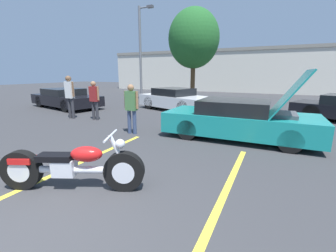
{
  "coord_description": "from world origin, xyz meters",
  "views": [
    {
      "loc": [
        2.6,
        -1.21,
        1.93
      ],
      "look_at": [
        0.52,
        3.1,
        0.8
      ],
      "focal_mm": 24.0,
      "sensor_mm": 36.0,
      "label": 1
    }
  ],
  "objects_px": {
    "show_car_hood_open": "(240,120)",
    "parked_car_left_row": "(66,98)",
    "motorcycle": "(72,167)",
    "spectator_by_show_car": "(131,105)",
    "spectator_midground": "(70,93)",
    "light_pole": "(141,49)",
    "tree_background": "(194,39)",
    "parked_car_mid_row": "(175,99)",
    "spectator_near_motorcycle": "(94,97)"
  },
  "relations": [
    {
      "from": "light_pole",
      "to": "spectator_by_show_car",
      "type": "height_order",
      "value": "light_pole"
    },
    {
      "from": "show_car_hood_open",
      "to": "parked_car_left_row",
      "type": "distance_m",
      "value": 10.16
    },
    {
      "from": "parked_car_left_row",
      "to": "spectator_near_motorcycle",
      "type": "distance_m",
      "value": 4.48
    },
    {
      "from": "spectator_near_motorcycle",
      "to": "spectator_by_show_car",
      "type": "height_order",
      "value": "spectator_near_motorcycle"
    },
    {
      "from": "motorcycle",
      "to": "show_car_hood_open",
      "type": "xyz_separation_m",
      "value": [
        2.04,
        4.42,
        0.17
      ]
    },
    {
      "from": "tree_background",
      "to": "spectator_by_show_car",
      "type": "height_order",
      "value": "tree_background"
    },
    {
      "from": "tree_background",
      "to": "spectator_by_show_car",
      "type": "bearing_deg",
      "value": -81.7
    },
    {
      "from": "parked_car_left_row",
      "to": "spectator_by_show_car",
      "type": "bearing_deg",
      "value": -13.16
    },
    {
      "from": "tree_background",
      "to": "parked_car_mid_row",
      "type": "bearing_deg",
      "value": -81.29
    },
    {
      "from": "light_pole",
      "to": "spectator_by_show_car",
      "type": "xyz_separation_m",
      "value": [
        5.16,
        -8.87,
        -2.72
      ]
    },
    {
      "from": "tree_background",
      "to": "show_car_hood_open",
      "type": "height_order",
      "value": "tree_background"
    },
    {
      "from": "motorcycle",
      "to": "show_car_hood_open",
      "type": "distance_m",
      "value": 4.87
    },
    {
      "from": "show_car_hood_open",
      "to": "parked_car_left_row",
      "type": "xyz_separation_m",
      "value": [
        -9.93,
        2.15,
        -0.04
      ]
    },
    {
      "from": "tree_background",
      "to": "parked_car_mid_row",
      "type": "relative_size",
      "value": 1.41
    },
    {
      "from": "motorcycle",
      "to": "spectator_near_motorcycle",
      "type": "relative_size",
      "value": 1.41
    },
    {
      "from": "spectator_near_motorcycle",
      "to": "spectator_midground",
      "type": "height_order",
      "value": "spectator_midground"
    },
    {
      "from": "parked_car_left_row",
      "to": "spectator_near_motorcycle",
      "type": "xyz_separation_m",
      "value": [
        4.02,
        -1.93,
        0.42
      ]
    },
    {
      "from": "light_pole",
      "to": "spectator_midground",
      "type": "height_order",
      "value": "light_pole"
    },
    {
      "from": "light_pole",
      "to": "spectator_near_motorcycle",
      "type": "height_order",
      "value": "light_pole"
    },
    {
      "from": "spectator_by_show_car",
      "to": "motorcycle",
      "type": "bearing_deg",
      "value": -71.1
    },
    {
      "from": "parked_car_left_row",
      "to": "spectator_by_show_car",
      "type": "distance_m",
      "value": 7.41
    },
    {
      "from": "tree_background",
      "to": "spectator_near_motorcycle",
      "type": "xyz_separation_m",
      "value": [
        -1.26,
        -8.56,
        -3.31
      ]
    },
    {
      "from": "parked_car_mid_row",
      "to": "spectator_midground",
      "type": "height_order",
      "value": "spectator_midground"
    },
    {
      "from": "spectator_midground",
      "to": "parked_car_left_row",
      "type": "bearing_deg",
      "value": 143.15
    },
    {
      "from": "show_car_hood_open",
      "to": "spectator_near_motorcycle",
      "type": "bearing_deg",
      "value": 177.18
    },
    {
      "from": "motorcycle",
      "to": "show_car_hood_open",
      "type": "bearing_deg",
      "value": 41.19
    },
    {
      "from": "motorcycle",
      "to": "spectator_by_show_car",
      "type": "xyz_separation_m",
      "value": [
        -1.18,
        3.45,
        0.54
      ]
    },
    {
      "from": "spectator_midground",
      "to": "parked_car_mid_row",
      "type": "bearing_deg",
      "value": 52.48
    },
    {
      "from": "spectator_by_show_car",
      "to": "show_car_hood_open",
      "type": "bearing_deg",
      "value": 16.75
    },
    {
      "from": "light_pole",
      "to": "parked_car_mid_row",
      "type": "relative_size",
      "value": 1.47
    },
    {
      "from": "parked_car_mid_row",
      "to": "parked_car_left_row",
      "type": "xyz_separation_m",
      "value": [
        -6.01,
        -1.93,
        -0.03
      ]
    },
    {
      "from": "show_car_hood_open",
      "to": "spectator_by_show_car",
      "type": "relative_size",
      "value": 2.75
    },
    {
      "from": "show_car_hood_open",
      "to": "parked_car_mid_row",
      "type": "xyz_separation_m",
      "value": [
        -3.92,
        4.09,
        -0.0
      ]
    },
    {
      "from": "tree_background",
      "to": "parked_car_left_row",
      "type": "bearing_deg",
      "value": -128.54
    },
    {
      "from": "show_car_hood_open",
      "to": "light_pole",
      "type": "bearing_deg",
      "value": 136.03
    },
    {
      "from": "spectator_near_motorcycle",
      "to": "spectator_midground",
      "type": "xyz_separation_m",
      "value": [
        -1.15,
        -0.22,
        0.15
      ]
    },
    {
      "from": "light_pole",
      "to": "spectator_by_show_car",
      "type": "relative_size",
      "value": 4.13
    },
    {
      "from": "parked_car_left_row",
      "to": "spectator_by_show_car",
      "type": "xyz_separation_m",
      "value": [
        6.71,
        -3.12,
        0.41
      ]
    },
    {
      "from": "spectator_by_show_car",
      "to": "spectator_midground",
      "type": "bearing_deg",
      "value": 165.81
    },
    {
      "from": "parked_car_mid_row",
      "to": "spectator_by_show_car",
      "type": "bearing_deg",
      "value": -61.25
    },
    {
      "from": "parked_car_mid_row",
      "to": "parked_car_left_row",
      "type": "height_order",
      "value": "parked_car_mid_row"
    },
    {
      "from": "tree_background",
      "to": "parked_car_mid_row",
      "type": "height_order",
      "value": "tree_background"
    },
    {
      "from": "parked_car_mid_row",
      "to": "light_pole",
      "type": "bearing_deg",
      "value": 160.24
    },
    {
      "from": "motorcycle",
      "to": "spectator_near_motorcycle",
      "type": "distance_m",
      "value": 6.07
    },
    {
      "from": "light_pole",
      "to": "parked_car_left_row",
      "type": "distance_m",
      "value": 6.73
    },
    {
      "from": "motorcycle",
      "to": "show_car_hood_open",
      "type": "height_order",
      "value": "show_car_hood_open"
    },
    {
      "from": "tree_background",
      "to": "spectator_by_show_car",
      "type": "xyz_separation_m",
      "value": [
        1.42,
        -9.76,
        -3.32
      ]
    },
    {
      "from": "spectator_midground",
      "to": "show_car_hood_open",
      "type": "bearing_deg",
      "value": -0.02
    },
    {
      "from": "parked_car_mid_row",
      "to": "spectator_midground",
      "type": "bearing_deg",
      "value": -106.69
    },
    {
      "from": "motorcycle",
      "to": "spectator_by_show_car",
      "type": "relative_size",
      "value": 1.43
    }
  ]
}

